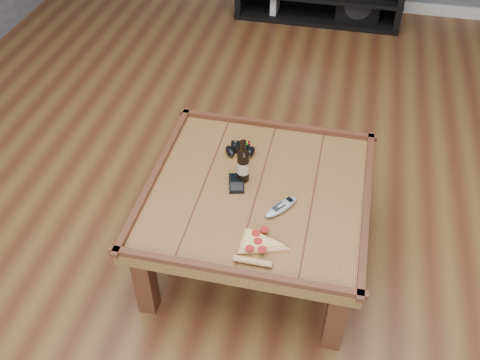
% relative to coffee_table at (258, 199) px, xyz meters
% --- Properties ---
extents(ground, '(6.00, 6.00, 0.00)m').
position_rel_coffee_table_xyz_m(ground, '(0.00, 0.00, -0.39)').
color(ground, '#4D2716').
rests_on(ground, ground).
extents(coffee_table, '(1.03, 1.03, 0.48)m').
position_rel_coffee_table_xyz_m(coffee_table, '(0.00, 0.00, 0.00)').
color(coffee_table, '#583819').
rests_on(coffee_table, ground).
extents(beer_bottle, '(0.06, 0.06, 0.22)m').
position_rel_coffee_table_xyz_m(beer_bottle, '(-0.08, 0.06, 0.15)').
color(beer_bottle, black).
rests_on(beer_bottle, coffee_table).
extents(game_controller, '(0.16, 0.12, 0.04)m').
position_rel_coffee_table_xyz_m(game_controller, '(-0.14, 0.24, 0.08)').
color(game_controller, black).
rests_on(game_controller, coffee_table).
extents(pizza_slice, '(0.17, 0.28, 0.03)m').
position_rel_coffee_table_xyz_m(pizza_slice, '(0.06, -0.33, 0.07)').
color(pizza_slice, tan).
rests_on(pizza_slice, coffee_table).
extents(smartphone, '(0.10, 0.14, 0.02)m').
position_rel_coffee_table_xyz_m(smartphone, '(-0.10, 0.01, 0.07)').
color(smartphone, black).
rests_on(smartphone, coffee_table).
extents(remote_control, '(0.15, 0.18, 0.03)m').
position_rel_coffee_table_xyz_m(remote_control, '(0.12, -0.10, 0.07)').
color(remote_control, gray).
rests_on(remote_control, coffee_table).
extents(game_console, '(0.12, 0.21, 0.26)m').
position_rel_coffee_table_xyz_m(game_console, '(-0.37, 2.67, -0.27)').
color(game_console, slate).
rests_on(game_console, ground).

